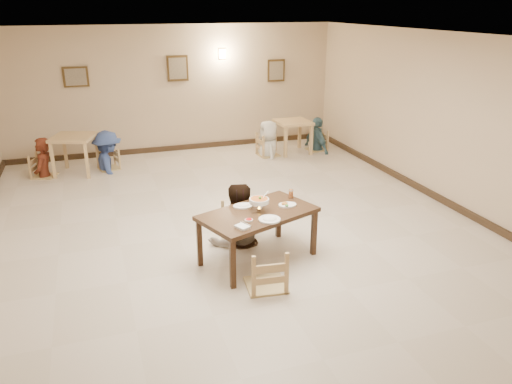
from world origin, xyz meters
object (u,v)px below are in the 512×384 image
object	(u,v)px
main_diner	(236,184)
bg_diner_d	(318,117)
main_table	(258,217)
bg_table_left	(74,142)
bg_diner_c	(268,121)
bg_chair_rl	(268,135)
bg_diner_b	(105,131)
curry_warmer	(259,201)
bg_table_right	(293,127)
bg_chair_lr	(107,150)
bg_chair_rr	(317,132)
bg_diner_a	(39,138)
chair_near	(266,249)
drink_glass	(291,194)
bg_chair_ll	(42,156)
chair_far	(237,207)

from	to	relation	value
main_diner	bg_diner_d	xyz separation A→B (m)	(3.35, 4.27, -0.11)
main_table	bg_table_left	world-z (taller)	bg_table_left
bg_table_left	bg_diner_c	bearing A→B (deg)	-0.71
bg_table_left	bg_chair_rl	bearing A→B (deg)	-0.71
bg_diner_b	bg_table_left	bearing A→B (deg)	86.25
main_diner	bg_diner_c	bearing A→B (deg)	-123.13
curry_warmer	bg_table_right	distance (m)	5.52
bg_chair_lr	bg_chair_rr	xyz separation A→B (m)	(5.02, -0.07, 0.03)
curry_warmer	bg_table_right	world-z (taller)	curry_warmer
bg_table_left	bg_diner_a	distance (m)	0.68
bg_chair_rl	bg_chair_rr	bearing A→B (deg)	-91.89
bg_table_left	bg_diner_c	world-z (taller)	bg_diner_c
chair_near	bg_diner_a	xyz separation A→B (m)	(-2.97, 5.62, 0.31)
bg_diner_a	bg_diner_d	bearing A→B (deg)	104.84
curry_warmer	drink_glass	bearing A→B (deg)	26.84
bg_chair_lr	bg_chair_rl	bearing A→B (deg)	73.37
bg_chair_ll	bg_chair_rr	xyz separation A→B (m)	(6.34, 0.05, 0.01)
main_diner	bg_table_right	distance (m)	5.05
bg_table_right	bg_diner_b	distance (m)	4.37
drink_glass	bg_chair_lr	size ratio (longest dim) A/B	0.15
chair_near	bg_chair_ll	world-z (taller)	chair_near
bg_chair_rl	bg_table_left	bearing A→B (deg)	84.56
main_table	bg_chair_rr	world-z (taller)	bg_chair_rr
bg_chair_lr	curry_warmer	bearing A→B (deg)	5.41
drink_glass	bg_table_right	xyz separation A→B (m)	(1.95, 4.59, -0.15)
bg_table_right	bg_chair_rl	world-z (taller)	bg_chair_rl
bg_table_right	bg_chair_rr	distance (m)	0.68
bg_diner_d	chair_near	bearing A→B (deg)	140.95
bg_chair_rr	bg_diner_a	world-z (taller)	bg_diner_a
main_table	bg_diner_d	xyz separation A→B (m)	(3.24, 4.94, 0.17)
main_diner	drink_glass	distance (m)	0.83
bg_chair_lr	bg_chair_rl	xyz separation A→B (m)	(3.71, -0.13, 0.06)
bg_diner_c	bg_diner_d	xyz separation A→B (m)	(1.31, 0.06, -0.02)
bg_diner_c	bg_chair_ll	bearing A→B (deg)	-86.28
drink_glass	chair_near	bearing A→B (deg)	-125.89
chair_near	curry_warmer	size ratio (longest dim) A/B	3.49
bg_table_left	bg_chair_rr	world-z (taller)	bg_chair_rr
bg_table_right	bg_chair_lr	size ratio (longest dim) A/B	0.90
chair_near	main_diner	bearing A→B (deg)	-84.21
main_diner	bg_chair_rl	distance (m)	4.70
bg_chair_rl	bg_chair_rr	xyz separation A→B (m)	(1.31, 0.06, -0.03)
curry_warmer	drink_glass	distance (m)	0.68
bg_table_right	bg_chair_rl	xyz separation A→B (m)	(-0.65, -0.05, -0.15)
bg_chair_rl	bg_diner_a	size ratio (longest dim) A/B	0.60
bg_diner_b	main_table	bearing A→B (deg)	-171.03
main_diner	drink_glass	world-z (taller)	main_diner
chair_near	main_diner	distance (m)	1.45
chair_far	bg_diner_a	world-z (taller)	bg_diner_a
bg_chair_lr	bg_chair_rl	size ratio (longest dim) A/B	0.88
chair_far	bg_chair_rl	xyz separation A→B (m)	(2.01, 4.13, -0.02)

